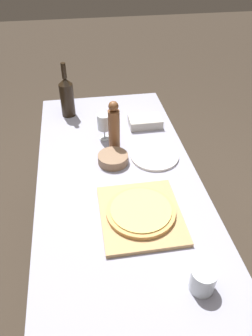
{
  "coord_description": "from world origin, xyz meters",
  "views": [
    {
      "loc": [
        -0.15,
        -1.17,
        1.78
      ],
      "look_at": [
        0.04,
        0.0,
        0.83
      ],
      "focal_mm": 35.0,
      "sensor_mm": 36.0,
      "label": 1
    }
  ],
  "objects_px": {
    "pizza": "(141,211)",
    "wine_bottle": "(67,96)",
    "pepper_mill": "(114,127)",
    "small_bowl": "(113,159)",
    "wine_glass": "(104,123)"
  },
  "relations": [
    {
      "from": "wine_bottle",
      "to": "wine_glass",
      "type": "relative_size",
      "value": 2.2
    },
    {
      "from": "wine_bottle",
      "to": "pepper_mill",
      "type": "bearing_deg",
      "value": -59.8
    },
    {
      "from": "wine_bottle",
      "to": "wine_glass",
      "type": "bearing_deg",
      "value": -57.55
    },
    {
      "from": "wine_glass",
      "to": "small_bowl",
      "type": "bearing_deg",
      "value": -85.26
    },
    {
      "from": "pizza",
      "to": "pepper_mill",
      "type": "bearing_deg",
      "value": 94.86
    },
    {
      "from": "wine_bottle",
      "to": "small_bowl",
      "type": "relative_size",
      "value": 2.16
    },
    {
      "from": "wine_bottle",
      "to": "small_bowl",
      "type": "height_order",
      "value": "wine_bottle"
    },
    {
      "from": "wine_bottle",
      "to": "pizza",
      "type": "bearing_deg",
      "value": -73.12
    },
    {
      "from": "wine_bottle",
      "to": "pepper_mill",
      "type": "xyz_separation_m",
      "value": [
        0.23,
        -0.4,
        0.01
      ]
    },
    {
      "from": "pepper_mill",
      "to": "wine_glass",
      "type": "distance_m",
      "value": 0.11
    },
    {
      "from": "pizza",
      "to": "wine_bottle",
      "type": "bearing_deg",
      "value": 106.88
    },
    {
      "from": "pizza",
      "to": "wine_bottle",
      "type": "height_order",
      "value": "wine_bottle"
    },
    {
      "from": "pizza",
      "to": "small_bowl",
      "type": "height_order",
      "value": "small_bowl"
    },
    {
      "from": "wine_glass",
      "to": "pizza",
      "type": "bearing_deg",
      "value": -82.02
    },
    {
      "from": "pizza",
      "to": "small_bowl",
      "type": "bearing_deg",
      "value": 99.84
    }
  ]
}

